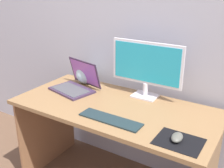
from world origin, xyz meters
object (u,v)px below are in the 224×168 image
object	(u,v)px
keyboard_external	(110,119)
fishbowl	(86,74)
laptop	(76,84)
mouse	(177,137)
monitor	(146,67)

from	to	relation	value
keyboard_external	fishbowl	bearing A→B (deg)	140.14
laptop	mouse	distance (m)	0.96
monitor	mouse	distance (m)	0.64
fishbowl	keyboard_external	size ratio (longest dim) A/B	0.41
mouse	keyboard_external	bearing A→B (deg)	174.23
laptop	keyboard_external	world-z (taller)	laptop
laptop	fishbowl	size ratio (longest dim) A/B	2.25
monitor	fishbowl	distance (m)	0.56
mouse	laptop	bearing A→B (deg)	157.68
fishbowl	keyboard_external	bearing A→B (deg)	-40.38
monitor	laptop	size ratio (longest dim) A/B	1.42
monitor	mouse	xyz separation A→B (m)	(0.40, -0.44, -0.21)
laptop	mouse	xyz separation A→B (m)	(0.92, -0.28, -0.03)
fishbowl	keyboard_external	world-z (taller)	fishbowl
laptop	keyboard_external	xyz separation A→B (m)	(0.49, -0.28, -0.04)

